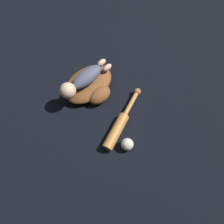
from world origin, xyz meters
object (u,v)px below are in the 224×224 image
object	(u,v)px
baseball_glove	(90,86)
baby_figure	(82,81)
baseball_bat	(120,124)
baseball	(127,144)

from	to	relation	value
baseball_glove	baby_figure	distance (m)	0.09
baby_figure	baseball_glove	bearing A→B (deg)	137.42
baseball_glove	baseball_bat	xyz separation A→B (m)	(0.14, 0.28, -0.01)
baseball_bat	baseball	world-z (taller)	baseball
baby_figure	baseball	bearing A→B (deg)	64.42
baby_figure	baseball	distance (m)	0.46
baseball	baseball_glove	bearing A→B (deg)	-121.02
baseball_glove	baby_figure	bearing A→B (deg)	-42.58
baseball_bat	baby_figure	bearing A→B (deg)	-108.56
baseball_glove	baseball_bat	size ratio (longest dim) A/B	0.91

